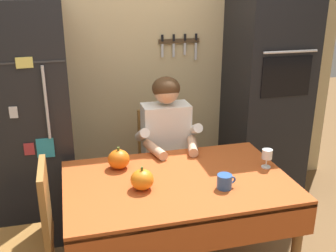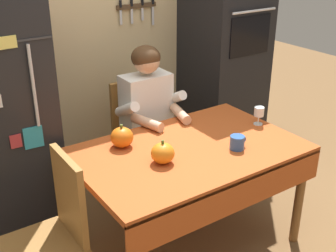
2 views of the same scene
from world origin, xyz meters
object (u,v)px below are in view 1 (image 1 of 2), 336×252
refrigerator (25,123)px  coffee_mug (225,181)px  pumpkin_medium (142,180)px  chair_behind_person (162,160)px  dining_table (178,193)px  wine_glass (267,155)px  pumpkin_large (119,159)px  wall_oven (266,86)px  chair_left_side (31,233)px  seated_person (168,144)px

refrigerator → coffee_mug: size_ratio=15.39×
refrigerator → coffee_mug: refrigerator is taller
coffee_mug → pumpkin_medium: 0.49m
refrigerator → chair_behind_person: (1.04, -0.09, -0.39)m
dining_table → wine_glass: size_ratio=10.88×
chair_behind_person → pumpkin_large: (-0.42, -0.52, 0.29)m
pumpkin_medium → chair_behind_person: bearing=68.7°
chair_behind_person → pumpkin_large: bearing=-129.1°
wall_oven → coffee_mug: wall_oven is taller
refrigerator → wine_glass: (1.57, -0.84, -0.07)m
wall_oven → pumpkin_large: bearing=-154.9°
chair_left_side → pumpkin_large: 0.70m
pumpkin_large → wall_oven: bearing=25.1°
dining_table → pumpkin_medium: size_ratio=9.69×
wine_glass → wall_oven: bearing=63.9°
chair_left_side → coffee_mug: bearing=-8.0°
refrigerator → coffee_mug: 1.58m
dining_table → pumpkin_large: 0.46m
coffee_mug → pumpkin_large: size_ratio=0.78×
wall_oven → chair_left_side: wall_oven is taller
seated_person → pumpkin_large: bearing=-142.1°
dining_table → pumpkin_medium: 0.28m
wall_oven → pumpkin_large: 1.54m
seated_person → pumpkin_medium: bearing=-116.8°
wall_oven → seated_person: bearing=-161.6°
seated_person → coffee_mug: seated_person is taller
wine_glass → pumpkin_medium: (-0.85, -0.08, -0.03)m
seated_person → wine_glass: (0.53, -0.56, 0.09)m
wall_oven → wine_glass: size_ratio=16.33×
wall_oven → chair_left_side: 2.22m
dining_table → chair_behind_person: 0.81m
wall_oven → chair_left_side: size_ratio=2.26×
seated_person → pumpkin_large: 0.54m
coffee_mug → pumpkin_large: 0.72m
refrigerator → pumpkin_medium: size_ratio=12.45×
seated_person → chair_left_side: 1.18m
coffee_mug → chair_left_side: bearing=172.0°
chair_behind_person → wine_glass: (0.53, -0.75, 0.32)m
chair_left_side → pumpkin_large: size_ratio=6.23×
chair_left_side → coffee_mug: size_ratio=7.95×
wine_glass → pumpkin_medium: 0.86m
seated_person → wall_oven: bearing=18.4°
wine_glass → chair_left_side: bearing=-178.7°
dining_table → pumpkin_large: pumpkin_large is taller
dining_table → pumpkin_large: size_ratio=9.38×
chair_left_side → coffee_mug: 1.19m
refrigerator → wine_glass: 1.78m
seated_person → pumpkin_large: seated_person is taller
dining_table → seated_person: (0.09, 0.60, 0.08)m
chair_behind_person → chair_left_side: (-0.99, -0.79, 0.00)m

